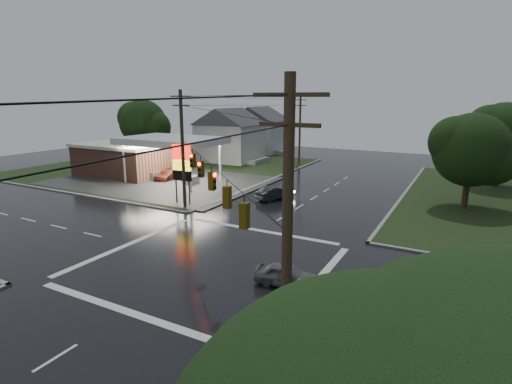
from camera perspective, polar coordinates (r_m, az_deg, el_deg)
The scene contains 16 objects.
ground at distance 26.21m, azimuth -6.54°, elevation -9.90°, with size 120.00×120.00×0.00m, color black.
grass_nw at distance 61.52m, azimuth -12.68°, elevation 3.46°, with size 36.00×36.00×0.08m, color black.
gas_station at distance 56.37m, azimuth -16.75°, elevation 4.91°, with size 26.20×18.00×5.60m.
pylon_sign at distance 39.32m, azimuth -10.57°, elevation 3.93°, with size 2.00×0.35×6.00m.
utility_pole_nw at distance 37.69m, azimuth -10.44°, elevation 6.16°, with size 2.20×0.32×11.00m.
utility_pole_se at distance 12.00m, azimuth 4.41°, elevation -9.26°, with size 2.20×0.32×11.00m.
utility_pole_n at distance 62.42m, azimuth 6.27°, elevation 8.87°, with size 2.20×0.32×10.50m.
traffic_signals at distance 24.37m, azimuth -6.93°, elevation 4.21°, with size 26.87×26.87×1.47m.
house_near at distance 65.95m, azimuth -3.77°, elevation 8.24°, with size 11.05×8.48×8.60m.
house_far at distance 76.81m, azimuth 0.40°, elevation 9.00°, with size 11.05×8.48×8.60m.
tree_nw_behind at distance 69.02m, azimuth -15.75°, elevation 9.48°, with size 8.93×7.60×10.00m.
tree_ne_near at distance 41.91m, azimuth 28.55°, elevation 5.25°, with size 7.99×6.80×8.98m.
tree_ne_far at distance 53.90m, azimuth 31.93°, elevation 6.99°, with size 8.46×7.20×9.80m.
car_north at distance 41.24m, azimuth 2.62°, elevation -0.14°, with size 1.43×4.11×1.35m, color #212429.
car_crossing at distance 22.94m, azimuth 4.39°, elevation -11.70°, with size 1.45×3.60×1.23m, color slate.
car_pump at distance 52.38m, azimuth -12.20°, elevation 2.54°, with size 2.01×4.95×1.44m, color #4E1C11.
Camera 1 is at (13.94, -19.65, 10.34)m, focal length 28.00 mm.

